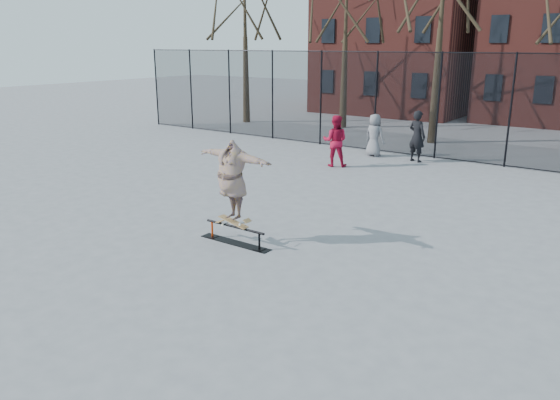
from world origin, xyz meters
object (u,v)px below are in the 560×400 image
Objects in this scene: skate_rail at (235,236)px; skater at (232,183)px; skateboard at (233,223)px; bystander_black at (417,136)px; bystander_grey at (374,135)px; bystander_red at (335,141)px.

skater reaches higher than skate_rail.
bystander_black is (-0.15, 10.64, 0.50)m from skateboard.
skate_rail is 1.21m from skater.
bystander_grey is at bearing 100.25° from skate_rail.
skate_rail is 2.30× the size of skateboard.
bystander_grey is (-1.89, 10.64, 0.37)m from skateboard.
skateboard is at bearing 180.00° from skate_rail.
skateboard is 0.49× the size of bystander_grey.
bystander_grey is at bearing 15.51° from bystander_black.
skater is at bearing 106.30° from bystander_black.
bystander_black is (-0.19, 10.64, 0.80)m from skate_rail.
bystander_grey is (-1.93, 10.64, 0.67)m from skate_rail.
skateboard is (-0.04, 0.00, 0.30)m from skate_rail.
skater is at bearing 80.79° from bystander_red.
bystander_red is (-2.20, 8.17, 0.47)m from skateboard.
skateboard is 0.42× the size of bystander_black.
skate_rail is at bearing 6.49° from skater.
skater is 8.47m from bystander_red.
skateboard is 0.44× the size of bystander_red.
bystander_black reaches higher than bystander_grey.
skate_rail is 0.96× the size of bystander_black.
skater is (0.00, 0.00, 0.92)m from skateboard.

